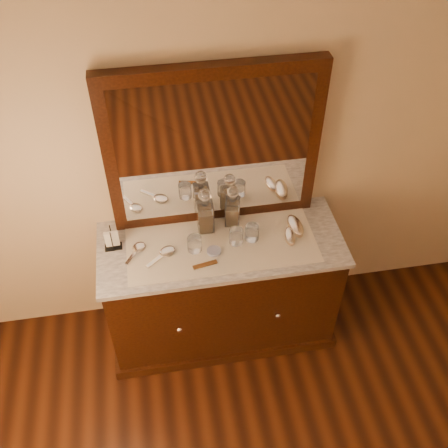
{
  "coord_description": "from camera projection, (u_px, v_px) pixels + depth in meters",
  "views": [
    {
      "loc": [
        -0.33,
        -0.1,
        3.04
      ],
      "look_at": [
        0.0,
        1.85,
        1.1
      ],
      "focal_mm": 41.43,
      "sensor_mm": 36.0,
      "label": 1
    }
  ],
  "objects": [
    {
      "name": "tumblers",
      "position": [
        228.0,
        237.0,
        2.98
      ],
      "size": [
        0.43,
        0.12,
        0.09
      ],
      "color": "white",
      "rests_on": "lace_runner"
    },
    {
      "name": "knob_right",
      "position": [
        278.0,
        315.0,
        3.13
      ],
      "size": [
        0.04,
        0.04,
        0.04
      ],
      "primitive_type": "sphere",
      "color": "silver",
      "rests_on": "dresser_cabinet"
    },
    {
      "name": "mirror_glass",
      "position": [
        214.0,
        152.0,
        2.82
      ],
      "size": [
        1.06,
        0.01,
        0.86
      ],
      "primitive_type": "cube",
      "color": "white",
      "rests_on": "marble_top"
    },
    {
      "name": "mirror_frame",
      "position": [
        214.0,
        148.0,
        2.84
      ],
      "size": [
        1.2,
        0.08,
        1.0
      ],
      "primitive_type": "cube",
      "color": "black",
      "rests_on": "marble_top"
    },
    {
      "name": "knob_left",
      "position": [
        179.0,
        329.0,
        3.06
      ],
      "size": [
        0.04,
        0.04,
        0.04
      ],
      "primitive_type": "sphere",
      "color": "silver",
      "rests_on": "dresser_cabinet"
    },
    {
      "name": "dresser_cabinet",
      "position": [
        221.0,
        290.0,
        3.33
      ],
      "size": [
        1.4,
        0.55,
        0.82
      ],
      "primitive_type": "cube",
      "color": "black",
      "rests_on": "floor"
    },
    {
      "name": "brush_far",
      "position": [
        295.0,
        226.0,
        3.08
      ],
      "size": [
        0.1,
        0.18,
        0.05
      ],
      "color": "tan",
      "rests_on": "lace_runner"
    },
    {
      "name": "decanter_right",
      "position": [
        233.0,
        209.0,
        3.06
      ],
      "size": [
        0.11,
        0.11,
        0.28
      ],
      "color": "#8B5614",
      "rests_on": "lace_runner"
    },
    {
      "name": "dresser_plinth",
      "position": [
        222.0,
        323.0,
        3.59
      ],
      "size": [
        1.46,
        0.59,
        0.08
      ],
      "primitive_type": "cube",
      "color": "black",
      "rests_on": "floor"
    },
    {
      "name": "napkin_rack",
      "position": [
        112.0,
        240.0,
        2.95
      ],
      "size": [
        0.1,
        0.07,
        0.15
      ],
      "color": "black",
      "rests_on": "marble_top"
    },
    {
      "name": "brush_near",
      "position": [
        290.0,
        236.0,
        3.03
      ],
      "size": [
        0.08,
        0.15,
        0.04
      ],
      "color": "tan",
      "rests_on": "lace_runner"
    },
    {
      "name": "hand_mirror_inner",
      "position": [
        165.0,
        253.0,
        2.94
      ],
      "size": [
        0.19,
        0.17,
        0.02
      ],
      "color": "silver",
      "rests_on": "lace_runner"
    },
    {
      "name": "decanter_left",
      "position": [
        205.0,
        214.0,
        3.01
      ],
      "size": [
        0.09,
        0.09,
        0.31
      ],
      "color": "#8B5614",
      "rests_on": "lace_runner"
    },
    {
      "name": "pin_dish",
      "position": [
        214.0,
        251.0,
        2.96
      ],
      "size": [
        0.1,
        0.1,
        0.01
      ],
      "primitive_type": "cylinder",
      "rotation": [
        0.0,
        0.0,
        0.23
      ],
      "color": "white",
      "rests_on": "lace_runner"
    },
    {
      "name": "marble_top",
      "position": [
        221.0,
        244.0,
        3.03
      ],
      "size": [
        1.44,
        0.59,
        0.03
      ],
      "primitive_type": "cube",
      "color": "white",
      "rests_on": "dresser_cabinet"
    },
    {
      "name": "comb",
      "position": [
        205.0,
        265.0,
        2.89
      ],
      "size": [
        0.14,
        0.05,
        0.01
      ],
      "primitive_type": "cube",
      "rotation": [
        0.0,
        0.0,
        0.18
      ],
      "color": "brown",
      "rests_on": "lace_runner"
    },
    {
      "name": "hand_mirror_outer",
      "position": [
        137.0,
        249.0,
        2.97
      ],
      "size": [
        0.14,
        0.18,
        0.02
      ],
      "color": "silver",
      "rests_on": "lace_runner"
    },
    {
      "name": "lace_runner",
      "position": [
        222.0,
        245.0,
        3.0
      ],
      "size": [
        1.1,
        0.45,
        0.0
      ],
      "primitive_type": "cube",
      "color": "beige",
      "rests_on": "marble_top"
    }
  ]
}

